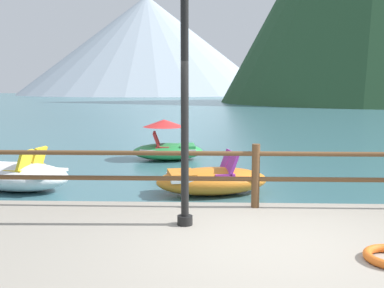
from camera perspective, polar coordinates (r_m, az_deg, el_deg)
name	(u,v)px	position (r m, az deg, el deg)	size (l,w,h in m)	color
ground_plane	(215,108)	(45.00, 3.01, 4.57)	(200.00, 200.00, 0.00)	#3D6B75
dock_railing	(256,169)	(6.64, 8.16, -3.13)	(23.92, 0.12, 0.95)	brown
lamp_post	(185,25)	(5.67, -0.96, 14.99)	(0.28, 0.28, 4.23)	black
pedal_boat_0	(212,180)	(9.13, 2.54, -4.63)	(2.48, 1.57, 0.87)	orange
pedal_boat_1	(18,176)	(10.15, -21.40, -3.78)	(2.50, 1.69, 0.91)	white
pedal_boat_2	(167,146)	(13.39, -3.16, -0.24)	(2.22, 1.52, 1.21)	green
distant_peak	(147,46)	(127.38, -5.74, 12.41)	(70.16, 70.16, 26.94)	#9EADBC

